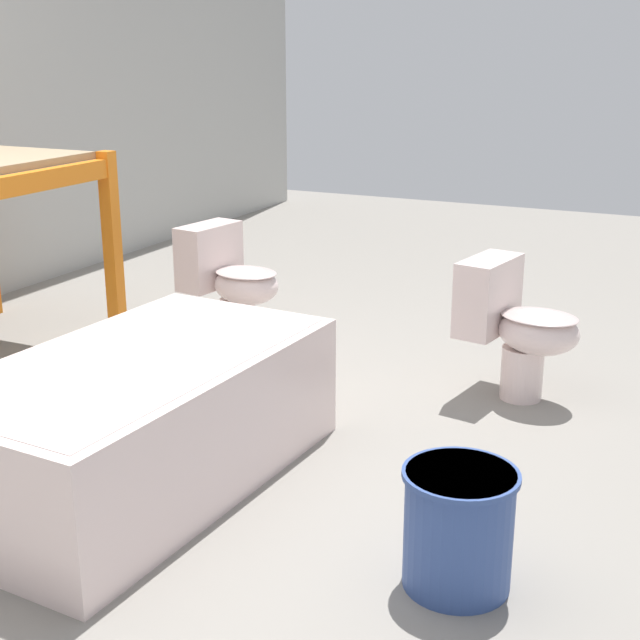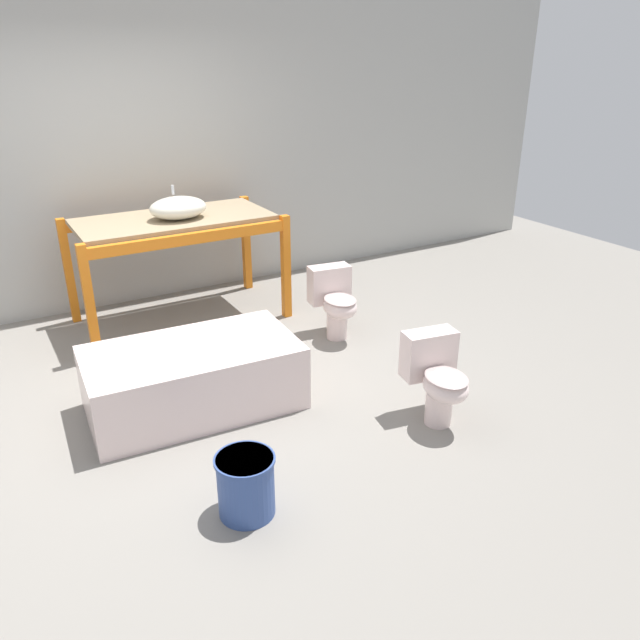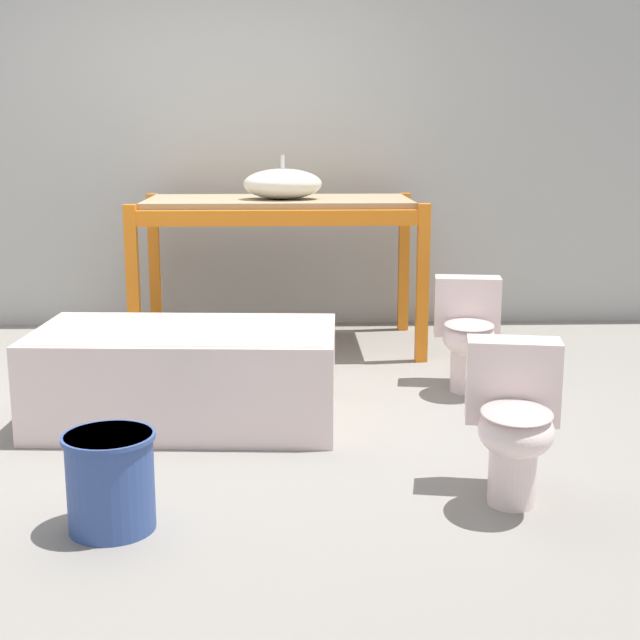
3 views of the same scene
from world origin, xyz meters
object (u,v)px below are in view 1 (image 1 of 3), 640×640
bathtub_main (139,411)px  bucket_white (458,526)px  toilet_far (230,278)px  toilet_near (515,323)px

bathtub_main → bucket_white: (-0.13, -1.17, -0.08)m
toilet_far → bucket_white: (-1.58, -1.67, -0.15)m
toilet_far → toilet_near: bearing=-86.4°
bathtub_main → toilet_near: toilet_near is taller
bathtub_main → bucket_white: bearing=-93.1°
toilet_near → bucket_white: toilet_near is taller
bathtub_main → toilet_far: (1.44, 0.50, 0.07)m
bucket_white → toilet_far: bearing=46.6°
bathtub_main → bucket_white: bathtub_main is taller
toilet_near → bucket_white: bearing=-162.1°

